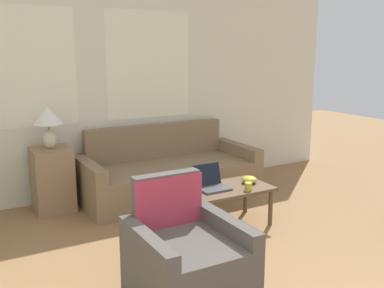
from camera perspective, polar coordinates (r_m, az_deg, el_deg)
wall_back at (r=5.43m, az=-11.80°, el=7.11°), size 6.82×0.06×2.60m
couch at (r=5.44m, az=-3.15°, el=-3.98°), size 2.09×0.91×0.83m
armchair at (r=3.30m, az=-0.88°, el=-14.64°), size 0.73×0.78×0.85m
side_table at (r=5.14m, az=-17.29°, el=-4.33°), size 0.41×0.41×0.70m
table_lamp at (r=5.00m, az=-17.77°, el=3.03°), size 0.32×0.32×0.46m
coffee_table at (r=4.45m, az=3.40°, el=-6.25°), size 1.07×0.52×0.40m
laptop at (r=4.43m, az=2.50°, el=-5.02°), size 0.29×0.28×0.23m
cup_navy at (r=4.46m, az=-0.34°, el=-4.97°), size 0.08×0.08×0.09m
cup_yellow at (r=4.34m, az=-1.86°, el=-5.62°), size 0.10×0.10×0.07m
cup_white at (r=4.41m, az=7.17°, el=-5.38°), size 0.07×0.07×0.08m
snack_bowl at (r=4.64m, az=7.29°, el=-4.51°), size 0.15×0.15×0.07m
book_red at (r=4.15m, az=-0.16°, el=-6.70°), size 0.21×0.17×0.04m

